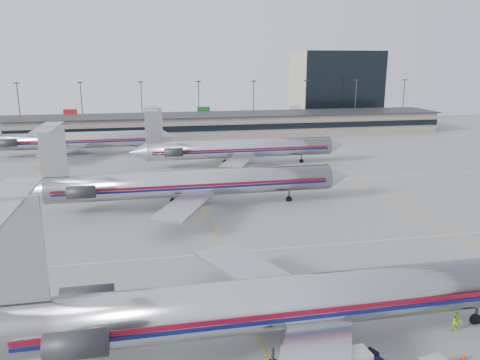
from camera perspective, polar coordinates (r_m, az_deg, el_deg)
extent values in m
plane|color=gray|center=(45.32, 0.12, -13.76)|extent=(260.00, 260.00, 0.00)
cube|color=silver|center=(54.20, -2.01, -8.87)|extent=(160.00, 0.15, 0.02)
cube|color=gray|center=(138.65, -8.05, 6.54)|extent=(160.00, 16.00, 6.00)
cube|color=black|center=(130.61, -7.83, 6.16)|extent=(160.00, 0.20, 1.60)
cube|color=#2D2D30|center=(138.27, -8.09, 7.81)|extent=(162.00, 17.00, 0.30)
cylinder|color=#38383D|center=(156.27, -25.30, 7.85)|extent=(0.30, 0.30, 15.00)
cube|color=#2D2D30|center=(155.79, -25.60, 10.61)|extent=(1.60, 0.40, 0.35)
cylinder|color=#38383D|center=(153.01, -18.69, 8.34)|extent=(0.30, 0.30, 15.00)
cube|color=#2D2D30|center=(152.52, -18.92, 11.18)|extent=(1.60, 0.40, 0.35)
cylinder|color=#38383D|center=(151.83, -11.87, 8.74)|extent=(0.30, 0.30, 15.00)
cube|color=#2D2D30|center=(151.33, -12.02, 11.61)|extent=(1.60, 0.40, 0.35)
cylinder|color=#38383D|center=(152.78, -5.03, 9.02)|extent=(0.30, 0.30, 15.00)
cube|color=#2D2D30|center=(152.28, -5.09, 11.87)|extent=(1.60, 0.40, 0.35)
cylinder|color=#38383D|center=(155.81, 1.64, 9.17)|extent=(0.30, 0.30, 15.00)
cube|color=#2D2D30|center=(155.33, 1.66, 11.97)|extent=(1.60, 0.40, 0.35)
cylinder|color=#38383D|center=(160.82, 7.99, 9.20)|extent=(0.30, 0.30, 15.00)
cube|color=#2D2D30|center=(160.34, 8.08, 11.91)|extent=(1.60, 0.40, 0.35)
cylinder|color=#38383D|center=(167.61, 13.88, 9.13)|extent=(0.30, 0.30, 15.00)
cube|color=#2D2D30|center=(167.16, 14.04, 11.72)|extent=(1.60, 0.40, 0.35)
cylinder|color=#38383D|center=(176.00, 19.26, 8.98)|extent=(0.30, 0.30, 15.00)
cube|color=#2D2D30|center=(175.56, 19.47, 11.44)|extent=(1.60, 0.40, 0.35)
cube|color=tan|center=(181.48, 11.52, 11.20)|extent=(30.00, 20.00, 25.00)
cylinder|color=silver|center=(36.81, 8.00, -14.32)|extent=(43.00, 3.98, 3.98)
cube|color=maroon|center=(35.10, 9.12, -15.59)|extent=(40.85, 0.05, 0.38)
cube|color=#0B1250|center=(35.31, 9.09, -16.19)|extent=(40.85, 0.05, 0.30)
cube|color=#B2B3B7|center=(43.17, 1.85, -11.27)|extent=(10.00, 14.57, 0.34)
cube|color=#B2B3B7|center=(33.76, -25.76, -7.84)|extent=(3.65, 0.27, 7.31)
cube|color=#B2B3B7|center=(32.79, -26.95, -2.25)|extent=(2.58, 11.29, 0.19)
cylinder|color=#2D2D30|center=(37.93, -18.09, -13.48)|extent=(3.87, 1.83, 1.83)
cylinder|color=#2D2D30|center=(32.65, -19.30, -18.42)|extent=(3.87, 1.83, 1.83)
cylinder|color=#2D2D30|center=(45.02, 26.87, -14.35)|extent=(0.21, 0.21, 1.77)
cylinder|color=#2D2D30|center=(35.38, 4.01, -20.99)|extent=(0.21, 0.21, 1.77)
cylinder|color=#2D2D30|center=(39.57, 1.95, -16.79)|extent=(0.21, 0.21, 1.77)
cylinder|color=black|center=(45.26, 26.79, -14.92)|extent=(0.97, 0.32, 0.97)
cylinder|color=silver|center=(69.92, -5.56, -0.39)|extent=(42.12, 3.90, 3.90)
cone|color=silver|center=(75.56, 11.85, 0.48)|extent=(3.37, 3.90, 3.90)
cone|color=#B2B3B7|center=(71.48, -24.19, -1.28)|extent=(3.79, 3.90, 3.90)
cube|color=maroon|center=(67.99, -5.39, -0.67)|extent=(40.01, 0.05, 0.37)
cube|color=#0B1250|center=(68.10, -5.38, -1.02)|extent=(40.01, 0.05, 0.29)
cube|color=#B2B3B7|center=(77.13, -7.67, 0.13)|extent=(9.79, 14.28, 0.34)
cube|color=#B2B3B7|center=(62.96, -6.74, -3.08)|extent=(9.79, 14.28, 0.34)
cube|color=#B2B3B7|center=(69.60, -21.86, 3.24)|extent=(3.58, 0.26, 7.16)
cube|color=#B2B3B7|center=(69.15, -22.37, 5.96)|extent=(2.53, 11.06, 0.19)
cylinder|color=#2D2D30|center=(73.00, -18.24, -0.17)|extent=(3.79, 1.79, 1.79)
cylinder|color=#2D2D30|center=(67.24, -18.80, -1.42)|extent=(3.79, 1.79, 1.79)
cylinder|color=#2D2D30|center=(73.55, 5.99, -1.94)|extent=(0.21, 0.21, 1.74)
cylinder|color=#2D2D30|center=(68.04, -7.93, -3.35)|extent=(0.21, 0.21, 1.74)
cylinder|color=#2D2D30|center=(72.87, -8.19, -2.17)|extent=(0.21, 0.21, 1.74)
cylinder|color=black|center=(73.69, 5.98, -2.32)|extent=(0.95, 0.32, 0.95)
cylinder|color=silver|center=(98.09, 0.17, 3.85)|extent=(38.80, 3.78, 3.78)
cone|color=silver|center=(104.30, 11.60, 4.19)|extent=(3.27, 3.78, 3.78)
cone|color=#B2B3B7|center=(96.18, -12.34, 3.31)|extent=(3.68, 3.78, 3.78)
cube|color=maroon|center=(96.24, 0.40, 3.74)|extent=(36.86, 0.05, 0.36)
cube|color=#0B1250|center=(96.31, 0.40, 3.50)|extent=(36.86, 0.05, 0.29)
cube|color=#B2B3B7|center=(104.82, -1.71, 3.95)|extent=(9.50, 13.84, 0.33)
cube|color=#B2B3B7|center=(91.02, -0.18, 2.38)|extent=(9.50, 13.84, 0.33)
cube|color=#B2B3B7|center=(95.33, -10.48, 6.57)|extent=(3.47, 0.26, 6.94)
cube|color=#B2B3B7|center=(94.96, -10.75, 8.52)|extent=(2.45, 10.72, 0.18)
cylinder|color=#2D2D30|center=(99.10, -8.31, 3.99)|extent=(3.68, 1.74, 1.74)
cylinder|color=#2D2D30|center=(93.38, -8.10, 3.37)|extent=(3.68, 1.74, 1.74)
cylinder|color=#2D2D30|center=(102.06, 7.50, 2.58)|extent=(0.20, 0.20, 1.68)
cylinder|color=#2D2D30|center=(95.71, -1.33, 1.92)|extent=(0.20, 0.20, 1.68)
cylinder|color=#2D2D30|center=(100.43, -1.82, 2.50)|extent=(0.20, 0.20, 1.68)
cylinder|color=black|center=(102.16, 7.49, 2.31)|extent=(0.92, 0.31, 0.92)
cylinder|color=silver|center=(115.00, -19.17, 4.60)|extent=(38.81, 3.78, 3.78)
cone|color=silver|center=(114.05, -8.62, 5.16)|extent=(3.27, 3.78, 3.78)
cube|color=maroon|center=(113.12, -19.30, 4.52)|extent=(36.87, 0.05, 0.36)
cube|color=#0B1250|center=(113.19, -19.28, 4.32)|extent=(36.87, 0.05, 0.29)
cube|color=#B2B3B7|center=(122.44, -19.66, 4.62)|extent=(9.50, 13.85, 0.33)
cube|color=#B2B3B7|center=(108.50, -20.67, 3.39)|extent=(9.50, 13.85, 0.33)
cylinder|color=#2D2D30|center=(120.55, -25.77, 4.54)|extent=(3.68, 1.74, 1.74)
cylinder|color=#2D2D30|center=(114.99, -26.45, 4.05)|extent=(3.68, 1.74, 1.74)
cylinder|color=#2D2D30|center=(114.41, -12.46, 3.62)|extent=(0.20, 0.20, 1.69)
cylinder|color=#2D2D30|center=(113.53, -20.75, 2.95)|extent=(0.20, 0.20, 1.69)
cylinder|color=#2D2D30|center=(118.29, -20.39, 3.41)|extent=(0.20, 0.20, 1.69)
cylinder|color=black|center=(114.50, -12.45, 3.38)|extent=(0.92, 0.31, 0.92)
cube|color=#0C0936|center=(36.22, 15.47, -20.31)|extent=(1.35, 1.26, 0.81)
cube|color=black|center=(35.92, 15.53, -19.59)|extent=(1.29, 1.20, 0.07)
cube|color=#9D9D9D|center=(37.59, 22.65, -19.64)|extent=(1.99, 1.52, 0.06)
cube|color=#9D9D9D|center=(37.14, 7.62, -20.10)|extent=(3.38, 1.83, 0.45)
cube|color=#2D2D30|center=(36.73, 8.51, -18.65)|extent=(3.35, 1.49, 1.15)
cylinder|color=black|center=(37.96, 9.11, -19.65)|extent=(0.45, 0.14, 0.45)
cylinder|color=black|center=(37.21, 9.67, -20.45)|extent=(0.45, 0.14, 0.45)
cylinder|color=black|center=(37.31, 5.56, -20.19)|extent=(0.45, 0.14, 0.45)
cylinder|color=black|center=(36.55, 6.03, -21.02)|extent=(0.45, 0.14, 0.45)
imported|color=#CBF016|center=(39.46, 9.02, -17.11)|extent=(0.74, 0.64, 1.72)
imported|color=#ADE615|center=(43.17, 24.91, -15.46)|extent=(0.91, 0.76, 1.68)
cone|color=#F03508|center=(40.12, 25.60, -18.83)|extent=(0.51, 0.51, 0.60)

